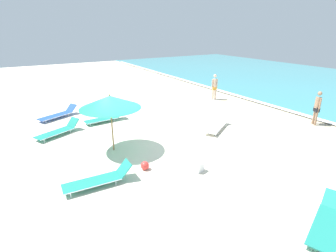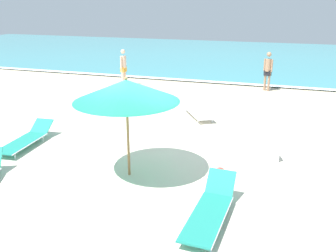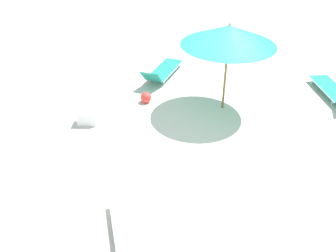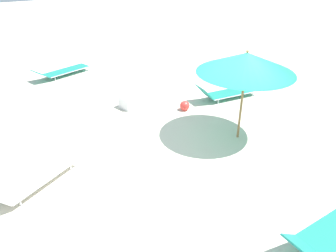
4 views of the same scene
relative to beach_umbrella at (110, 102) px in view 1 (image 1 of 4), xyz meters
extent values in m
cube|color=beige|center=(0.20, 0.76, -2.13)|extent=(60.00, 60.00, 0.16)
cube|color=#B3A68B|center=(0.20, 10.06, -2.04)|extent=(57.00, 2.20, 0.00)
cube|color=#B3A68B|center=(-6.74, 6.63, -2.04)|extent=(2.39, 1.61, 0.00)
cube|color=#B3A68B|center=(3.18, 7.75, -2.04)|extent=(2.55, 1.06, 0.00)
cube|color=white|center=(0.20, 10.91, -1.98)|extent=(56.00, 0.44, 0.01)
cylinder|color=olive|center=(0.00, 0.00, -1.02)|extent=(0.06, 0.06, 2.05)
cone|color=#1E936B|center=(0.00, 0.00, 0.01)|extent=(2.40, 2.40, 0.49)
cylinder|color=#166E50|center=(0.00, 0.00, -0.23)|extent=(2.33, 2.33, 0.01)
sphere|color=olive|center=(0.00, 0.00, 0.28)|extent=(0.07, 0.07, 0.07)
cube|color=#1E8475|center=(2.23, -1.50, -1.87)|extent=(0.66, 1.81, 0.03)
cylinder|color=silver|center=(1.93, -1.49, -1.87)|extent=(0.09, 1.79, 0.03)
cylinder|color=silver|center=(2.53, -1.51, -1.87)|extent=(0.09, 1.79, 0.03)
cube|color=#1E8475|center=(2.27, -0.42, -1.67)|extent=(0.59, 0.42, 0.42)
cylinder|color=silver|center=(1.95, -2.19, -1.97)|extent=(0.03, 0.03, 0.16)
cylinder|color=silver|center=(2.46, -2.21, -1.97)|extent=(0.03, 0.03, 0.16)
cylinder|color=silver|center=(2.00, -0.80, -1.97)|extent=(0.03, 0.03, 0.16)
cylinder|color=silver|center=(2.51, -0.82, -1.97)|extent=(0.03, 0.03, 0.16)
cube|color=#1E8475|center=(7.15, 2.89, -1.87)|extent=(1.20, 1.91, 0.03)
cylinder|color=silver|center=(6.87, 2.79, -1.87)|extent=(0.67, 1.70, 0.03)
cube|color=#1E8475|center=(6.75, 3.95, -1.72)|extent=(0.71, 0.65, 0.33)
cylinder|color=silver|center=(7.16, 2.14, -1.97)|extent=(0.03, 0.03, 0.16)
cylinder|color=silver|center=(6.66, 3.46, -1.97)|extent=(0.03, 0.03, 0.16)
cube|color=#1E8475|center=(-2.78, -1.89, -1.87)|extent=(1.28, 1.82, 0.03)
cylinder|color=silver|center=(-3.05, -2.02, -1.87)|extent=(0.77, 1.58, 0.03)
cylinder|color=silver|center=(-2.51, -1.76, -1.87)|extent=(0.77, 1.58, 0.03)
cube|color=#1E8475|center=(-3.23, -0.93, -1.67)|extent=(0.69, 0.61, 0.41)
cylinder|color=silver|center=(-2.72, -2.61, -1.97)|extent=(0.03, 0.03, 0.16)
cylinder|color=silver|center=(-2.26, -2.40, -1.97)|extent=(0.03, 0.03, 0.16)
cylinder|color=silver|center=(-3.30, -1.39, -1.97)|extent=(0.03, 0.03, 0.16)
cylinder|color=silver|center=(-2.83, -1.17, -1.97)|extent=(0.03, 0.03, 0.16)
cube|color=#1E8475|center=(-3.54, 0.55, -1.87)|extent=(0.74, 1.74, 0.03)
cylinder|color=silver|center=(-3.83, 0.53, -1.87)|extent=(0.17, 1.70, 0.03)
cylinder|color=silver|center=(-3.24, 0.58, -1.87)|extent=(0.17, 1.70, 0.03)
cube|color=#1E8475|center=(-3.62, 1.63, -1.72)|extent=(0.61, 0.52, 0.32)
cylinder|color=silver|center=(-3.74, -0.13, -1.97)|extent=(0.03, 0.03, 0.16)
cylinder|color=silver|center=(-3.23, -0.09, -1.97)|extent=(0.03, 0.03, 0.16)
cylinder|color=silver|center=(-3.84, 1.19, -1.97)|extent=(0.03, 0.03, 0.16)
cylinder|color=silver|center=(-3.34, 1.23, -1.97)|extent=(0.03, 0.03, 0.16)
cube|color=white|center=(0.44, 5.02, -1.87)|extent=(1.45, 1.80, 0.03)
cylinder|color=silver|center=(0.19, 4.86, -1.87)|extent=(0.97, 1.49, 0.03)
cylinder|color=silver|center=(0.69, 5.18, -1.87)|extent=(0.97, 1.49, 0.03)
cube|color=white|center=(-0.12, 5.90, -1.65)|extent=(0.68, 0.61, 0.45)
cylinder|color=silver|center=(0.59, 4.31, -1.97)|extent=(0.03, 0.03, 0.16)
cylinder|color=silver|center=(1.02, 4.58, -1.97)|extent=(0.03, 0.03, 0.16)
cylinder|color=silver|center=(-0.14, 5.45, -1.97)|extent=(0.03, 0.03, 0.16)
cylinder|color=silver|center=(0.29, 5.73, -1.97)|extent=(0.03, 0.03, 0.16)
cube|color=blue|center=(-5.43, -1.48, -1.87)|extent=(1.33, 1.90, 0.03)
cylinder|color=silver|center=(-5.70, -1.61, -1.87)|extent=(0.81, 1.65, 0.03)
cylinder|color=silver|center=(-5.16, -1.35, -1.87)|extent=(0.81, 1.65, 0.03)
cube|color=blue|center=(-5.91, -0.47, -1.69)|extent=(0.70, 0.63, 0.39)
cylinder|color=silver|center=(-5.35, -2.23, -1.97)|extent=(0.03, 0.03, 0.16)
cylinder|color=silver|center=(-4.89, -2.01, -1.97)|extent=(0.03, 0.03, 0.16)
cylinder|color=silver|center=(-5.96, -0.95, -1.97)|extent=(0.03, 0.03, 0.16)
cylinder|color=silver|center=(-5.50, -0.73, -1.97)|extent=(0.03, 0.03, 0.16)
cylinder|color=beige|center=(-4.24, 8.73, -1.60)|extent=(0.11, 0.11, 0.90)
cylinder|color=beige|center=(-4.21, 8.93, -1.60)|extent=(0.11, 0.11, 0.90)
cube|color=gold|center=(-4.23, 8.83, -1.23)|extent=(0.22, 0.32, 0.24)
cylinder|color=beige|center=(-4.23, 8.83, -0.87)|extent=(0.27, 0.27, 0.55)
cylinder|color=beige|center=(-4.25, 8.64, -0.88)|extent=(0.08, 0.08, 0.55)
cylinder|color=beige|center=(-4.20, 9.01, -0.88)|extent=(0.08, 0.08, 0.55)
sphere|color=beige|center=(-4.23, 8.83, -0.39)|extent=(0.21, 0.21, 0.21)
cylinder|color=#A37A5B|center=(2.29, 10.09, -1.60)|extent=(0.11, 0.11, 0.90)
cylinder|color=#A37A5B|center=(2.47, 10.00, -1.60)|extent=(0.11, 0.11, 0.90)
cube|color=black|center=(2.38, 10.04, -1.23)|extent=(0.35, 0.30, 0.24)
cylinder|color=#A37A5B|center=(2.38, 10.04, -0.87)|extent=(0.27, 0.27, 0.55)
cylinder|color=#A37A5B|center=(2.21, 10.13, -0.88)|extent=(0.08, 0.08, 0.55)
cylinder|color=#A37A5B|center=(2.54, 9.96, -0.88)|extent=(0.08, 0.08, 0.55)
sphere|color=#A37A5B|center=(2.38, 10.04, -0.39)|extent=(0.21, 0.21, 0.21)
sphere|color=red|center=(2.10, 0.42, -1.89)|extent=(0.31, 0.31, 0.31)
cube|color=white|center=(3.06, 1.94, -1.89)|extent=(0.56, 0.46, 0.32)
cube|color=white|center=(3.06, 1.94, -1.70)|extent=(0.58, 0.48, 0.05)
camera|label=1|loc=(9.58, -3.03, 2.70)|focal=28.00mm
camera|label=2|loc=(3.44, -7.37, 1.90)|focal=40.00mm
camera|label=3|loc=(-1.59, 8.90, 3.08)|focal=40.00mm
camera|label=4|loc=(-5.82, 5.20, 2.40)|focal=35.00mm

